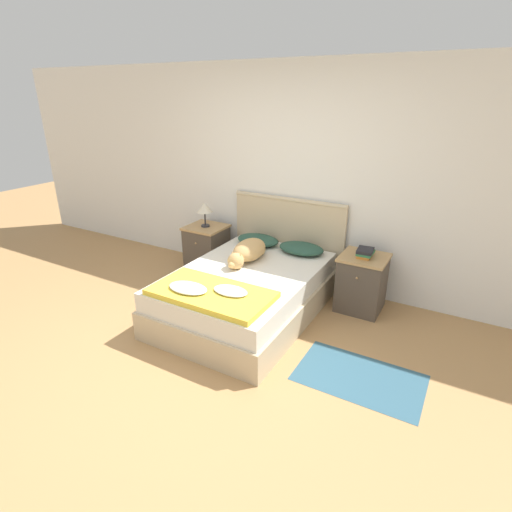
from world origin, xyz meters
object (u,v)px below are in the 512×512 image
(book_stack, at_px, (365,253))
(nightstand_right, at_px, (362,283))
(nightstand_left, at_px, (207,249))
(table_lamp, at_px, (205,209))
(dog, at_px, (248,251))
(pillow_right, at_px, (301,248))
(pillow_left, at_px, (258,240))
(bed, at_px, (247,293))

(book_stack, bearing_deg, nightstand_right, 106.02)
(nightstand_left, distance_m, table_lamp, 0.54)
(table_lamp, bearing_deg, dog, -26.26)
(nightstand_right, bearing_deg, pillow_right, 176.29)
(nightstand_left, relative_size, table_lamp, 2.04)
(pillow_left, height_order, dog, dog)
(bed, xyz_separation_m, nightstand_right, (1.02, 0.69, 0.07))
(nightstand_left, relative_size, nightstand_right, 1.00)
(book_stack, relative_size, table_lamp, 0.77)
(pillow_right, height_order, dog, dog)
(nightstand_left, xyz_separation_m, book_stack, (2.05, -0.01, 0.35))
(bed, xyz_separation_m, book_stack, (1.02, 0.68, 0.42))
(pillow_left, height_order, pillow_right, same)
(nightstand_right, relative_size, dog, 0.86)
(table_lamp, bearing_deg, nightstand_right, 0.26)
(pillow_right, height_order, book_stack, book_stack)
(bed, bearing_deg, nightstand_right, 34.19)
(dog, distance_m, book_stack, 1.24)
(dog, relative_size, table_lamp, 2.38)
(pillow_right, xyz_separation_m, book_stack, (0.74, -0.06, 0.11))
(book_stack, bearing_deg, nightstand_left, 179.69)
(bed, distance_m, dog, 0.46)
(bed, relative_size, nightstand_right, 3.13)
(nightstand_left, relative_size, pillow_right, 1.17)
(bed, distance_m, nightstand_right, 1.24)
(table_lamp, bearing_deg, bed, -33.84)
(bed, bearing_deg, nightstand_left, 145.81)
(nightstand_left, bearing_deg, pillow_right, 2.09)
(nightstand_right, bearing_deg, table_lamp, -179.74)
(nightstand_right, xyz_separation_m, table_lamp, (-2.04, -0.01, 0.54))
(nightstand_left, distance_m, pillow_left, 0.78)
(pillow_right, relative_size, book_stack, 2.28)
(bed, distance_m, nightstand_left, 1.24)
(pillow_right, bearing_deg, dog, -130.12)
(table_lamp, bearing_deg, pillow_left, 4.41)
(bed, relative_size, nightstand_left, 3.13)
(bed, height_order, pillow_right, pillow_right)
(pillow_right, bearing_deg, bed, -111.01)
(nightstand_right, height_order, book_stack, book_stack)
(pillow_left, distance_m, dog, 0.52)
(dog, height_order, table_lamp, table_lamp)
(dog, height_order, book_stack, dog)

